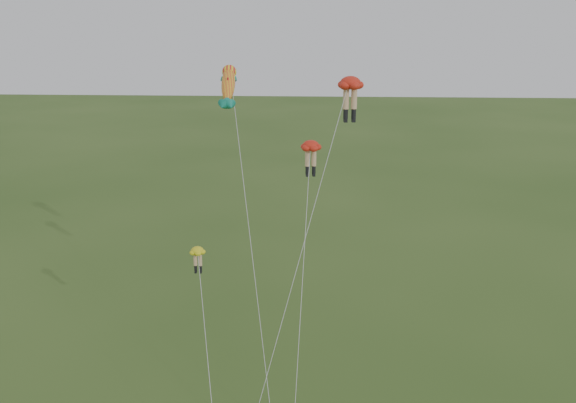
{
  "coord_description": "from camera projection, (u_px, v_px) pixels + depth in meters",
  "views": [
    {
      "loc": [
        3.56,
        -29.6,
        22.68
      ],
      "look_at": [
        1.73,
        6.0,
        12.1
      ],
      "focal_mm": 40.0,
      "sensor_mm": 36.0,
      "label": 1
    }
  ],
  "objects": [
    {
      "name": "legs_kite_yellow",
      "position": [
        198.0,
        262.0,
        37.53
      ],
      "size": [
        3.25,
        10.56,
        9.39
      ],
      "rotation": [
        0.0,
        0.0,
        -0.02
      ],
      "color": "yellow",
      "rests_on": "ground"
    },
    {
      "name": "fish_kite",
      "position": [
        229.0,
        85.0,
        37.42
      ],
      "size": [
        4.09,
        11.54,
        19.93
      ],
      "rotation": [
        0.57,
        0.0,
        0.07
      ],
      "color": "yellow",
      "rests_on": "ground"
    },
    {
      "name": "legs_kite_red_mid",
      "position": [
        310.0,
        155.0,
        37.09
      ],
      "size": [
        1.55,
        8.39,
        15.55
      ],
      "rotation": [
        0.0,
        0.0,
        0.18
      ],
      "color": "red",
      "rests_on": "ground"
    },
    {
      "name": "legs_kite_red_high",
      "position": [
        349.0,
        91.0,
        36.52
      ],
      "size": [
        6.41,
        9.56,
        19.18
      ],
      "rotation": [
        0.0,
        0.0,
        0.15
      ],
      "color": "red",
      "rests_on": "ground"
    }
  ]
}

